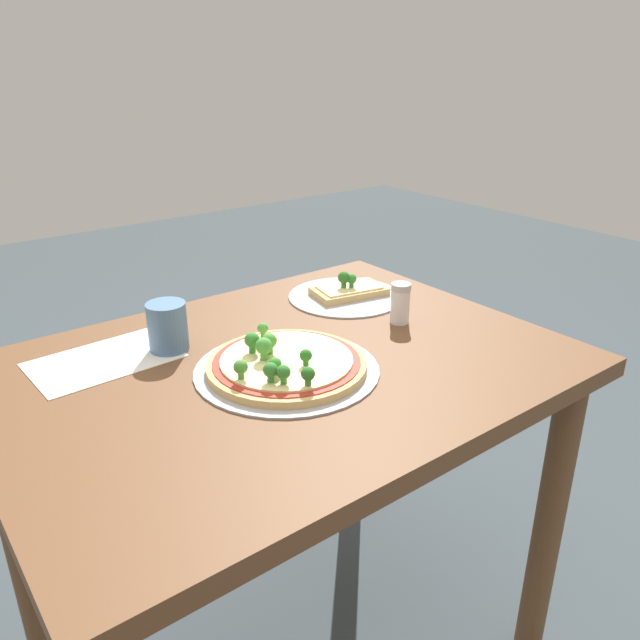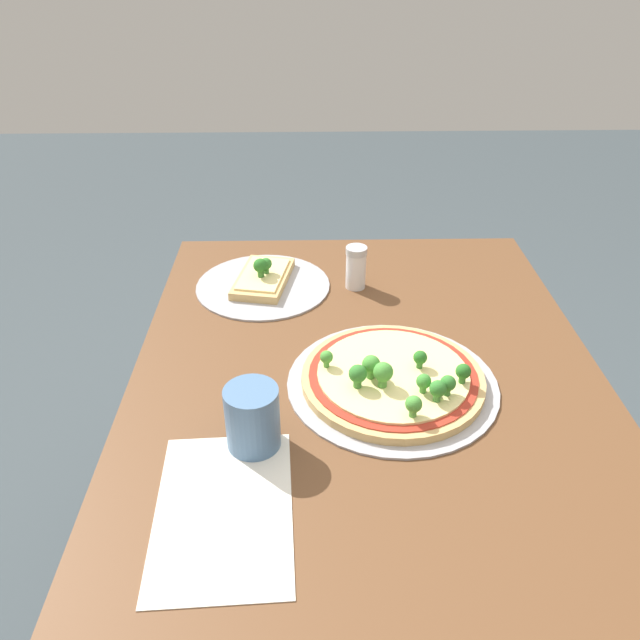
# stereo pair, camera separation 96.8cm
# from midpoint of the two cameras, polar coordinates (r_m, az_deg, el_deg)

# --- Properties ---
(dining_table) EXTENTS (1.02, 0.75, 0.74)m
(dining_table) POSITION_cam_midpoint_polar(r_m,az_deg,el_deg) (1.02, 18.34, -19.81)
(dining_table) COLOR brown
(dining_table) RESTS_ON ground_plane
(pizza_tray_whole) EXTENTS (0.33, 0.33, 0.06)m
(pizza_tray_whole) POSITION_cam_midpoint_polar(r_m,az_deg,el_deg) (0.91, 20.55, -15.34)
(pizza_tray_whole) COLOR #A3A3A8
(pizza_tray_whole) RESTS_ON dining_table
(pizza_tray_slice) EXTENTS (0.26, 0.26, 0.06)m
(pizza_tray_slice) POSITION_cam_midpoint_polar(r_m,az_deg,el_deg) (1.25, 20.35, -4.65)
(pizza_tray_slice) COLOR #A3A3A8
(pizza_tray_slice) RESTS_ON dining_table
(drinking_cup) EXTENTS (0.07, 0.07, 0.09)m
(drinking_cup) POSITION_cam_midpoint_polar(r_m,az_deg,el_deg) (0.92, 5.51, -11.15)
(drinking_cup) COLOR #4C7099
(drinking_cup) RESTS_ON dining_table
(condiment_shaker) EXTENTS (0.04, 0.04, 0.09)m
(condiment_shaker) POSITION_cam_midpoint_polar(r_m,az_deg,el_deg) (1.15, 27.80, -6.42)
(condiment_shaker) COLOR silver
(condiment_shaker) RESTS_ON dining_table
(paper_menu) EXTENTS (0.26, 0.18, 0.00)m
(paper_menu) POSITION_cam_midpoint_polar(r_m,az_deg,el_deg) (0.90, -1.53, -15.26)
(paper_menu) COLOR silver
(paper_menu) RESTS_ON dining_table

